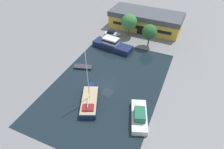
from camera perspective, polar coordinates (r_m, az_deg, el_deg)
ground_plane at (r=46.55m, az=-1.36°, el=-2.91°), size 440.00×440.00×0.00m
water_canal at (r=46.55m, az=-1.36°, el=-2.91°), size 23.92×36.56×0.01m
warehouse_building at (r=70.63m, az=9.60°, el=15.09°), size 24.10×10.67×5.75m
quay_tree_near_building at (r=64.12m, az=4.94°, el=14.69°), size 4.98×4.98×7.21m
quay_tree_by_water at (r=59.14m, az=10.70°, el=11.87°), size 4.26×4.26×6.81m
parked_car at (r=65.49m, az=-0.21°, el=11.60°), size 4.44×2.13×1.65m
sailboat_moored at (r=42.16m, az=-6.42°, el=-7.48°), size 6.22×9.66×12.72m
motor_cruiser at (r=58.81m, az=0.03°, el=8.51°), size 12.22×5.22×3.23m
small_dinghy at (r=51.94m, az=-8.29°, el=2.17°), size 4.92×2.97×0.50m
cabin_boat at (r=39.37m, az=7.79°, el=-11.70°), size 5.38×8.37×2.49m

